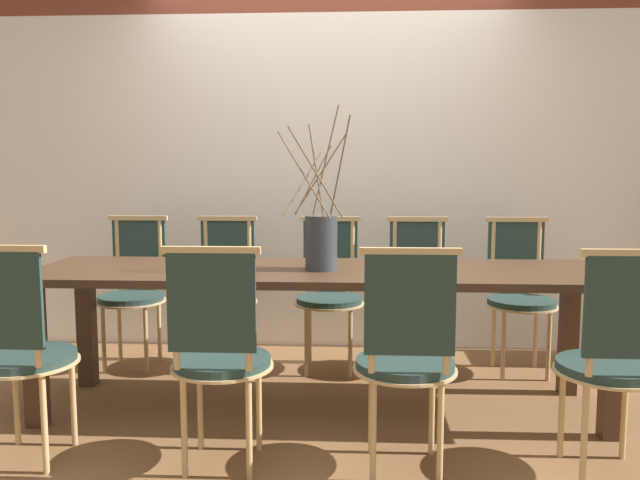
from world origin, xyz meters
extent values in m
plane|color=brown|center=(0.00, 0.00, 0.00)|extent=(16.00, 16.00, 0.00)
cube|color=silver|center=(0.00, 1.23, 1.17)|extent=(12.00, 0.06, 2.34)
cube|color=#422B1C|center=(0.00, 0.00, 0.73)|extent=(2.99, 0.81, 0.04)
cube|color=#422B1C|center=(-1.39, -0.30, 0.36)|extent=(0.09, 0.09, 0.71)
cube|color=#422B1C|center=(1.39, -0.30, 0.36)|extent=(0.09, 0.09, 0.71)
cube|color=#422B1C|center=(-1.39, 0.30, 0.36)|extent=(0.09, 0.09, 0.71)
cube|color=#422B1C|center=(1.39, 0.30, 0.36)|extent=(0.09, 0.09, 0.71)
cylinder|color=#233833|center=(-1.24, -0.65, 0.46)|extent=(0.41, 0.41, 0.04)
cylinder|color=tan|center=(-1.24, -0.65, 0.43)|extent=(0.44, 0.44, 0.01)
cylinder|color=tan|center=(-1.37, -0.51, 0.22)|extent=(0.03, 0.03, 0.44)
cylinder|color=tan|center=(-1.11, -0.51, 0.22)|extent=(0.03, 0.03, 0.44)
cylinder|color=tan|center=(-1.11, -0.78, 0.22)|extent=(0.03, 0.03, 0.44)
cylinder|color=tan|center=(-1.09, -0.82, 0.72)|extent=(0.03, 0.03, 0.49)
cylinder|color=#233833|center=(-0.38, -0.65, 0.46)|extent=(0.41, 0.41, 0.04)
cylinder|color=tan|center=(-0.38, -0.65, 0.43)|extent=(0.44, 0.44, 0.01)
cylinder|color=tan|center=(-0.52, -0.51, 0.22)|extent=(0.03, 0.03, 0.44)
cylinder|color=tan|center=(-0.25, -0.51, 0.22)|extent=(0.03, 0.03, 0.44)
cylinder|color=tan|center=(-0.52, -0.78, 0.22)|extent=(0.03, 0.03, 0.44)
cylinder|color=tan|center=(-0.25, -0.78, 0.22)|extent=(0.03, 0.03, 0.44)
cylinder|color=tan|center=(-0.53, -0.82, 0.72)|extent=(0.03, 0.03, 0.49)
cylinder|color=tan|center=(-0.24, -0.82, 0.72)|extent=(0.03, 0.03, 0.49)
cube|color=#233833|center=(-0.38, -0.83, 0.74)|extent=(0.35, 0.02, 0.40)
cube|color=tan|center=(-0.38, -0.82, 0.95)|extent=(0.39, 0.03, 0.03)
cylinder|color=#233833|center=(0.39, -0.65, 0.46)|extent=(0.41, 0.41, 0.04)
cylinder|color=tan|center=(0.39, -0.65, 0.43)|extent=(0.44, 0.44, 0.01)
cylinder|color=tan|center=(0.26, -0.51, 0.22)|extent=(0.03, 0.03, 0.44)
cylinder|color=tan|center=(0.53, -0.51, 0.22)|extent=(0.03, 0.03, 0.44)
cylinder|color=tan|center=(0.26, -0.78, 0.22)|extent=(0.03, 0.03, 0.44)
cylinder|color=tan|center=(0.53, -0.78, 0.22)|extent=(0.03, 0.03, 0.44)
cylinder|color=tan|center=(0.25, -0.82, 0.72)|extent=(0.03, 0.03, 0.49)
cylinder|color=tan|center=(0.54, -0.82, 0.72)|extent=(0.03, 0.03, 0.49)
cube|color=#233833|center=(0.39, -0.83, 0.74)|extent=(0.35, 0.02, 0.40)
cube|color=tan|center=(0.39, -0.82, 0.95)|extent=(0.39, 0.03, 0.03)
cylinder|color=#233833|center=(1.23, -0.65, 0.46)|extent=(0.41, 0.41, 0.04)
cylinder|color=tan|center=(1.23, -0.65, 0.43)|extent=(0.44, 0.44, 0.01)
cylinder|color=tan|center=(1.09, -0.51, 0.22)|extent=(0.03, 0.03, 0.44)
cylinder|color=tan|center=(1.36, -0.51, 0.22)|extent=(0.03, 0.03, 0.44)
cylinder|color=tan|center=(1.09, -0.78, 0.22)|extent=(0.03, 0.03, 0.44)
cylinder|color=tan|center=(1.08, -0.82, 0.72)|extent=(0.03, 0.03, 0.49)
cube|color=#233833|center=(1.23, -0.83, 0.74)|extent=(0.35, 0.02, 0.40)
cube|color=tan|center=(1.23, -0.82, 0.95)|extent=(0.39, 0.03, 0.03)
cylinder|color=#233833|center=(-1.25, 0.65, 0.46)|extent=(0.41, 0.41, 0.04)
cylinder|color=tan|center=(-1.25, 0.65, 0.43)|extent=(0.44, 0.44, 0.01)
cylinder|color=tan|center=(-1.11, 0.51, 0.22)|extent=(0.03, 0.03, 0.44)
cylinder|color=tan|center=(-1.38, 0.51, 0.22)|extent=(0.03, 0.03, 0.44)
cylinder|color=tan|center=(-1.11, 0.78, 0.22)|extent=(0.03, 0.03, 0.44)
cylinder|color=tan|center=(-1.38, 0.78, 0.22)|extent=(0.03, 0.03, 0.44)
cylinder|color=tan|center=(-1.10, 0.82, 0.72)|extent=(0.03, 0.03, 0.49)
cylinder|color=tan|center=(-1.39, 0.82, 0.72)|extent=(0.03, 0.03, 0.49)
cube|color=#233833|center=(-1.25, 0.83, 0.74)|extent=(0.35, 0.02, 0.40)
cube|color=tan|center=(-1.25, 0.82, 0.95)|extent=(0.39, 0.03, 0.03)
cylinder|color=#233833|center=(-0.65, 0.65, 0.46)|extent=(0.41, 0.41, 0.04)
cylinder|color=tan|center=(-0.65, 0.65, 0.43)|extent=(0.44, 0.44, 0.01)
cylinder|color=tan|center=(-0.52, 0.51, 0.22)|extent=(0.03, 0.03, 0.44)
cylinder|color=tan|center=(-0.79, 0.51, 0.22)|extent=(0.03, 0.03, 0.44)
cylinder|color=tan|center=(-0.52, 0.78, 0.22)|extent=(0.03, 0.03, 0.44)
cylinder|color=tan|center=(-0.79, 0.78, 0.22)|extent=(0.03, 0.03, 0.44)
cylinder|color=tan|center=(-0.51, 0.82, 0.72)|extent=(0.03, 0.03, 0.49)
cylinder|color=tan|center=(-0.80, 0.82, 0.72)|extent=(0.03, 0.03, 0.49)
cube|color=#233833|center=(-0.65, 0.83, 0.74)|extent=(0.35, 0.02, 0.40)
cube|color=tan|center=(-0.65, 0.82, 0.95)|extent=(0.39, 0.03, 0.03)
cylinder|color=#233833|center=(0.02, 0.65, 0.46)|extent=(0.41, 0.41, 0.04)
cylinder|color=tan|center=(0.02, 0.65, 0.43)|extent=(0.44, 0.44, 0.01)
cylinder|color=tan|center=(0.16, 0.51, 0.22)|extent=(0.03, 0.03, 0.44)
cylinder|color=tan|center=(-0.11, 0.51, 0.22)|extent=(0.03, 0.03, 0.44)
cylinder|color=tan|center=(0.16, 0.78, 0.22)|extent=(0.03, 0.03, 0.44)
cylinder|color=tan|center=(-0.11, 0.78, 0.22)|extent=(0.03, 0.03, 0.44)
cylinder|color=tan|center=(0.17, 0.82, 0.72)|extent=(0.03, 0.03, 0.49)
cylinder|color=tan|center=(-0.12, 0.82, 0.72)|extent=(0.03, 0.03, 0.49)
cube|color=#233833|center=(0.02, 0.83, 0.74)|extent=(0.35, 0.02, 0.40)
cube|color=tan|center=(0.02, 0.82, 0.95)|extent=(0.39, 0.03, 0.03)
cylinder|color=#233833|center=(0.59, 0.65, 0.46)|extent=(0.41, 0.41, 0.04)
cylinder|color=tan|center=(0.59, 0.65, 0.43)|extent=(0.44, 0.44, 0.01)
cylinder|color=tan|center=(0.72, 0.51, 0.22)|extent=(0.03, 0.03, 0.44)
cylinder|color=tan|center=(0.45, 0.51, 0.22)|extent=(0.03, 0.03, 0.44)
cylinder|color=tan|center=(0.72, 0.78, 0.22)|extent=(0.03, 0.03, 0.44)
cylinder|color=tan|center=(0.45, 0.78, 0.22)|extent=(0.03, 0.03, 0.44)
cylinder|color=tan|center=(0.73, 0.82, 0.72)|extent=(0.03, 0.03, 0.49)
cylinder|color=tan|center=(0.44, 0.82, 0.72)|extent=(0.03, 0.03, 0.49)
cube|color=#233833|center=(0.59, 0.83, 0.74)|extent=(0.35, 0.02, 0.40)
cube|color=tan|center=(0.59, 0.82, 0.95)|extent=(0.39, 0.03, 0.03)
cylinder|color=#233833|center=(1.22, 0.65, 0.46)|extent=(0.41, 0.41, 0.04)
cylinder|color=tan|center=(1.22, 0.65, 0.43)|extent=(0.44, 0.44, 0.01)
cylinder|color=tan|center=(1.35, 0.51, 0.22)|extent=(0.03, 0.03, 0.44)
cylinder|color=tan|center=(1.08, 0.51, 0.22)|extent=(0.03, 0.03, 0.44)
cylinder|color=tan|center=(1.35, 0.78, 0.22)|extent=(0.03, 0.03, 0.44)
cylinder|color=tan|center=(1.08, 0.78, 0.22)|extent=(0.03, 0.03, 0.44)
cylinder|color=tan|center=(1.36, 0.82, 0.72)|extent=(0.03, 0.03, 0.49)
cylinder|color=tan|center=(1.07, 0.82, 0.72)|extent=(0.03, 0.03, 0.49)
cube|color=#233833|center=(1.22, 0.83, 0.74)|extent=(0.35, 0.02, 0.40)
cube|color=tan|center=(1.22, 0.82, 0.95)|extent=(0.39, 0.03, 0.03)
cylinder|color=#33383D|center=(0.01, -0.04, 0.89)|extent=(0.17, 0.17, 0.28)
cylinder|color=brown|center=(-0.04, 0.05, 1.21)|extent=(0.19, 0.10, 0.36)
cylinder|color=brown|center=(0.10, 0.01, 1.28)|extent=(0.11, 0.20, 0.50)
cylinder|color=brown|center=(-0.01, -0.08, 1.26)|extent=(0.09, 0.06, 0.46)
cylinder|color=brown|center=(0.00, 0.10, 1.25)|extent=(0.28, 0.03, 0.43)
cylinder|color=brown|center=(-0.07, -0.17, 1.24)|extent=(0.27, 0.17, 0.42)
cylinder|color=brown|center=(-0.01, -0.18, 1.25)|extent=(0.28, 0.05, 0.45)
cylinder|color=brown|center=(0.03, 0.03, 1.31)|extent=(0.14, 0.05, 0.56)
cylinder|color=brown|center=(-0.09, 0.05, 1.20)|extent=(0.19, 0.21, 0.33)
cube|color=#842D8C|center=(-0.46, 0.01, 0.76)|extent=(0.20, 0.21, 0.02)
camera|label=1|loc=(0.17, -3.20, 1.26)|focal=35.00mm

